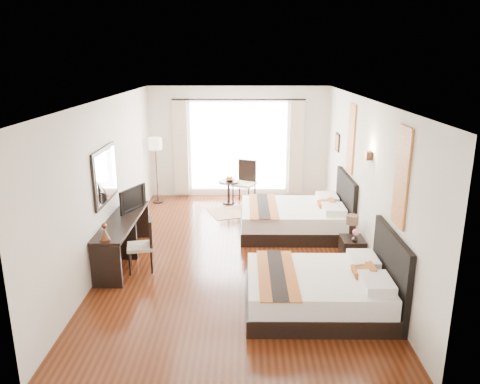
{
  "coord_description": "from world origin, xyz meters",
  "views": [
    {
      "loc": [
        0.15,
        -7.97,
        3.48
      ],
      "look_at": [
        0.07,
        0.17,
        1.12
      ],
      "focal_mm": 35.0,
      "sensor_mm": 36.0,
      "label": 1
    }
  ],
  "objects_px": {
    "bed_far": "(297,218)",
    "window_chair": "(244,190)",
    "side_table": "(229,192)",
    "fruit_bowl": "(230,180)",
    "vase": "(355,236)",
    "television": "(130,198)",
    "floor_lamp": "(155,148)",
    "nightstand": "(352,251)",
    "bed_near": "(323,289)",
    "console_desk": "(123,239)",
    "desk_chair": "(142,254)",
    "table_lamp": "(352,221)"
  },
  "relations": [
    {
      "from": "bed_near",
      "to": "side_table",
      "type": "height_order",
      "value": "bed_near"
    },
    {
      "from": "television",
      "to": "side_table",
      "type": "distance_m",
      "value": 3.37
    },
    {
      "from": "nightstand",
      "to": "table_lamp",
      "type": "relative_size",
      "value": 1.42
    },
    {
      "from": "table_lamp",
      "to": "bed_far",
      "type": "bearing_deg",
      "value": 120.72
    },
    {
      "from": "television",
      "to": "floor_lamp",
      "type": "relative_size",
      "value": 0.47
    },
    {
      "from": "window_chair",
      "to": "nightstand",
      "type": "bearing_deg",
      "value": 50.71
    },
    {
      "from": "fruit_bowl",
      "to": "side_table",
      "type": "bearing_deg",
      "value": 154.31
    },
    {
      "from": "nightstand",
      "to": "side_table",
      "type": "bearing_deg",
      "value": 123.2
    },
    {
      "from": "bed_near",
      "to": "window_chair",
      "type": "distance_m",
      "value": 5.18
    },
    {
      "from": "vase",
      "to": "bed_far",
      "type": "bearing_deg",
      "value": 116.08
    },
    {
      "from": "bed_far",
      "to": "nightstand",
      "type": "distance_m",
      "value": 1.69
    },
    {
      "from": "television",
      "to": "fruit_bowl",
      "type": "xyz_separation_m",
      "value": [
        1.76,
        2.79,
        -0.37
      ]
    },
    {
      "from": "vase",
      "to": "floor_lamp",
      "type": "distance_m",
      "value": 5.52
    },
    {
      "from": "console_desk",
      "to": "floor_lamp",
      "type": "relative_size",
      "value": 1.36
    },
    {
      "from": "nightstand",
      "to": "side_table",
      "type": "xyz_separation_m",
      "value": [
        -2.27,
        3.47,
        0.06
      ]
    },
    {
      "from": "bed_near",
      "to": "console_desk",
      "type": "xyz_separation_m",
      "value": [
        -3.26,
        1.67,
        0.08
      ]
    },
    {
      "from": "side_table",
      "to": "fruit_bowl",
      "type": "bearing_deg",
      "value": -25.69
    },
    {
      "from": "bed_far",
      "to": "side_table",
      "type": "distance_m",
      "value": 2.47
    },
    {
      "from": "nightstand",
      "to": "window_chair",
      "type": "height_order",
      "value": "window_chair"
    },
    {
      "from": "table_lamp",
      "to": "fruit_bowl",
      "type": "distance_m",
      "value": 4.01
    },
    {
      "from": "bed_far",
      "to": "window_chair",
      "type": "bearing_deg",
      "value": 118.11
    },
    {
      "from": "television",
      "to": "side_table",
      "type": "relative_size",
      "value": 1.32
    },
    {
      "from": "table_lamp",
      "to": "floor_lamp",
      "type": "xyz_separation_m",
      "value": [
        -4.03,
        3.4,
        0.64
      ]
    },
    {
      "from": "table_lamp",
      "to": "television",
      "type": "relative_size",
      "value": 0.45
    },
    {
      "from": "bed_near",
      "to": "desk_chair",
      "type": "xyz_separation_m",
      "value": [
        -2.85,
        1.25,
        -0.03
      ]
    },
    {
      "from": "bed_far",
      "to": "window_chair",
      "type": "height_order",
      "value": "bed_far"
    },
    {
      "from": "television",
      "to": "window_chair",
      "type": "xyz_separation_m",
      "value": [
        2.12,
        2.83,
        -0.65
      ]
    },
    {
      "from": "table_lamp",
      "to": "side_table",
      "type": "bearing_deg",
      "value": 124.18
    },
    {
      "from": "nightstand",
      "to": "floor_lamp",
      "type": "height_order",
      "value": "floor_lamp"
    },
    {
      "from": "vase",
      "to": "console_desk",
      "type": "relative_size",
      "value": 0.06
    },
    {
      "from": "nightstand",
      "to": "side_table",
      "type": "relative_size",
      "value": 0.84
    },
    {
      "from": "table_lamp",
      "to": "desk_chair",
      "type": "xyz_separation_m",
      "value": [
        -3.61,
        -0.44,
        -0.45
      ]
    },
    {
      "from": "bed_far",
      "to": "console_desk",
      "type": "bearing_deg",
      "value": -156.89
    },
    {
      "from": "bed_near",
      "to": "nightstand",
      "type": "bearing_deg",
      "value": 64.16
    },
    {
      "from": "nightstand",
      "to": "vase",
      "type": "xyz_separation_m",
      "value": [
        0.0,
        -0.17,
        0.33
      ]
    },
    {
      "from": "bed_near",
      "to": "television",
      "type": "xyz_separation_m",
      "value": [
        -3.24,
        2.22,
        0.67
      ]
    },
    {
      "from": "vase",
      "to": "side_table",
      "type": "xyz_separation_m",
      "value": [
        -2.27,
        3.63,
        -0.28
      ]
    },
    {
      "from": "table_lamp",
      "to": "fruit_bowl",
      "type": "relative_size",
      "value": 1.49
    },
    {
      "from": "table_lamp",
      "to": "console_desk",
      "type": "xyz_separation_m",
      "value": [
        -4.02,
        -0.02,
        -0.35
      ]
    },
    {
      "from": "side_table",
      "to": "fruit_bowl",
      "type": "distance_m",
      "value": 0.31
    },
    {
      "from": "fruit_bowl",
      "to": "vase",
      "type": "bearing_deg",
      "value": -58.23
    },
    {
      "from": "vase",
      "to": "console_desk",
      "type": "distance_m",
      "value": 4.04
    },
    {
      "from": "television",
      "to": "bed_far",
      "type": "bearing_deg",
      "value": -52.99
    },
    {
      "from": "bed_near",
      "to": "desk_chair",
      "type": "distance_m",
      "value": 3.12
    },
    {
      "from": "window_chair",
      "to": "floor_lamp",
      "type": "bearing_deg",
      "value": -68.37
    },
    {
      "from": "bed_near",
      "to": "console_desk",
      "type": "relative_size",
      "value": 0.94
    },
    {
      "from": "bed_far",
      "to": "side_table",
      "type": "height_order",
      "value": "bed_far"
    },
    {
      "from": "table_lamp",
      "to": "fruit_bowl",
      "type": "height_order",
      "value": "table_lamp"
    },
    {
      "from": "floor_lamp",
      "to": "window_chair",
      "type": "height_order",
      "value": "floor_lamp"
    },
    {
      "from": "bed_far",
      "to": "desk_chair",
      "type": "relative_size",
      "value": 2.38
    }
  ]
}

